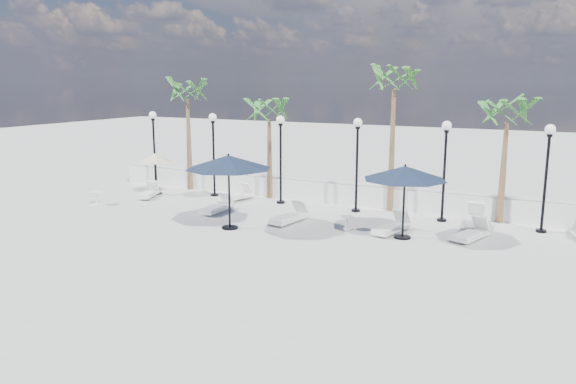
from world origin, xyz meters
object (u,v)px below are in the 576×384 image
at_px(lounger_6, 475,220).
at_px(parasol_cream_small, 155,158).
at_px(parasol_navy_mid, 405,173).
at_px(lounger_3, 289,217).
at_px(lounger_0, 236,196).
at_px(lounger_5, 471,234).
at_px(lounger_1, 149,193).
at_px(lounger_4, 391,227).
at_px(parasol_navy_left, 228,163).
at_px(lounger_2, 217,207).

relative_size(lounger_6, parasol_cream_small, 1.00).
height_order(parasol_navy_mid, parasol_cream_small, parasol_navy_mid).
height_order(lounger_3, parasol_cream_small, parasol_cream_small).
bearing_deg(lounger_6, lounger_0, 173.46).
bearing_deg(lounger_5, lounger_1, -164.77).
distance_m(lounger_0, parasol_cream_small, 4.42).
relative_size(lounger_3, lounger_6, 0.96).
xyz_separation_m(lounger_1, lounger_6, (14.26, 1.44, 0.04)).
bearing_deg(parasol_navy_mid, lounger_1, 174.04).
relative_size(lounger_1, lounger_6, 0.87).
distance_m(lounger_1, lounger_5, 14.44).
relative_size(lounger_1, lounger_5, 0.96).
relative_size(lounger_4, lounger_6, 0.94).
relative_size(lounger_6, parasol_navy_left, 0.64).
height_order(lounger_0, lounger_5, lounger_0).
height_order(lounger_1, parasol_navy_mid, parasol_navy_mid).
bearing_deg(parasol_cream_small, lounger_0, 6.18).
bearing_deg(parasol_cream_small, lounger_4, -8.09).
bearing_deg(lounger_3, parasol_navy_mid, 6.86).
distance_m(lounger_2, lounger_6, 10.07).
bearing_deg(parasol_cream_small, lounger_5, -4.99).
distance_m(lounger_4, parasol_navy_left, 6.22).
bearing_deg(lounger_2, lounger_0, 103.56).
bearing_deg(lounger_2, parasol_navy_left, -46.37).
bearing_deg(lounger_4, parasol_navy_mid, -25.22).
bearing_deg(parasol_cream_small, lounger_6, 2.37).
height_order(lounger_2, lounger_6, lounger_6).
height_order(lounger_4, parasol_navy_mid, parasol_navy_mid).
bearing_deg(lounger_6, lounger_4, -144.64).
bearing_deg(lounger_1, parasol_navy_left, -46.77).
bearing_deg(parasol_cream_small, lounger_3, -14.07).
xyz_separation_m(lounger_3, parasol_navy_mid, (4.40, -0.09, 2.02)).
bearing_deg(lounger_0, lounger_5, 5.39).
relative_size(parasol_navy_mid, parasol_cream_small, 1.43).
relative_size(lounger_6, parasol_navy_mid, 0.70).
bearing_deg(lounger_4, parasol_cream_small, -174.99).
bearing_deg(parasol_navy_mid, lounger_4, 141.67).
height_order(lounger_3, parasol_navy_mid, parasol_navy_mid).
height_order(lounger_0, parasol_navy_mid, parasol_navy_mid).
bearing_deg(lounger_5, lounger_2, -159.69).
height_order(lounger_0, parasol_cream_small, parasol_cream_small).
height_order(lounger_0, lounger_2, lounger_2).
bearing_deg(lounger_0, lounger_2, -61.27).
relative_size(lounger_0, lounger_5, 1.03).
height_order(lounger_5, parasol_navy_mid, parasol_navy_mid).
height_order(lounger_0, lounger_6, lounger_6).
xyz_separation_m(lounger_3, parasol_navy_left, (-1.57, -1.71, 2.20)).
xyz_separation_m(lounger_1, lounger_4, (11.77, -0.87, 0.02)).
distance_m(lounger_1, lounger_4, 11.80).
xyz_separation_m(parasol_navy_left, parasol_navy_mid, (5.97, 1.63, -0.18)).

